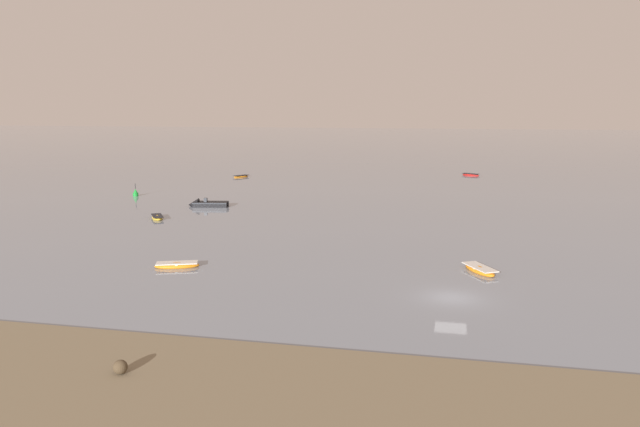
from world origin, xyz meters
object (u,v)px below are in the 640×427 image
at_px(motorboat_moored_0, 205,205).
at_px(rowboat_moored_1, 480,270).
at_px(rowboat_moored_0, 177,265).
at_px(channel_buoy, 136,193).
at_px(rowboat_moored_3, 471,175).
at_px(rowboat_moored_2, 157,217).
at_px(rowboat_moored_5, 241,176).

xyz_separation_m(motorboat_moored_0, rowboat_moored_1, (39.59, -29.95, -0.10)).
bearing_deg(rowboat_moored_0, channel_buoy, 102.61).
distance_m(rowboat_moored_1, rowboat_moored_3, 83.19).
bearing_deg(rowboat_moored_0, rowboat_moored_1, -11.41).
bearing_deg(motorboat_moored_0, rowboat_moored_0, 98.46).
bearing_deg(rowboat_moored_2, rowboat_moored_0, -2.27).
bearing_deg(channel_buoy, rowboat_moored_0, -56.95).
bearing_deg(rowboat_moored_1, rowboat_moored_3, -30.39).
bearing_deg(rowboat_moored_2, rowboat_moored_5, 153.64).
bearing_deg(rowboat_moored_0, rowboat_moored_3, 51.30).
xyz_separation_m(rowboat_moored_2, rowboat_moored_5, (-5.86, 50.20, -0.00)).
height_order(motorboat_moored_0, rowboat_moored_3, motorboat_moored_0).
xyz_separation_m(rowboat_moored_1, rowboat_moored_2, (-41.87, 18.94, -0.02)).
bearing_deg(motorboat_moored_0, rowboat_moored_3, -137.52).
xyz_separation_m(rowboat_moored_2, rowboat_moored_3, (42.83, 64.25, 0.00)).
height_order(rowboat_moored_0, channel_buoy, channel_buoy).
bearing_deg(motorboat_moored_0, channel_buoy, -37.11).
bearing_deg(rowboat_moored_2, rowboat_moored_3, 113.30).
relative_size(motorboat_moored_0, rowboat_moored_1, 1.39).
distance_m(motorboat_moored_0, rowboat_moored_3, 66.92).
relative_size(rowboat_moored_1, channel_buoy, 1.98).
height_order(motorboat_moored_0, channel_buoy, channel_buoy).
xyz_separation_m(rowboat_moored_0, rowboat_moored_1, (27.96, 4.44, 0.01)).
xyz_separation_m(rowboat_moored_3, rowboat_moored_5, (-48.69, -14.06, -0.01)).
bearing_deg(rowboat_moored_1, rowboat_moored_0, 69.29).
height_order(rowboat_moored_0, rowboat_moored_2, rowboat_moored_0).
relative_size(rowboat_moored_2, channel_buoy, 1.75).
bearing_deg(rowboat_moored_3, motorboat_moored_0, -96.84).
distance_m(rowboat_moored_0, rowboat_moored_5, 76.19).
bearing_deg(rowboat_moored_5, rowboat_moored_0, 44.83).
bearing_deg(motorboat_moored_0, rowboat_moored_1, 132.67).
distance_m(motorboat_moored_0, channel_buoy, 17.98).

